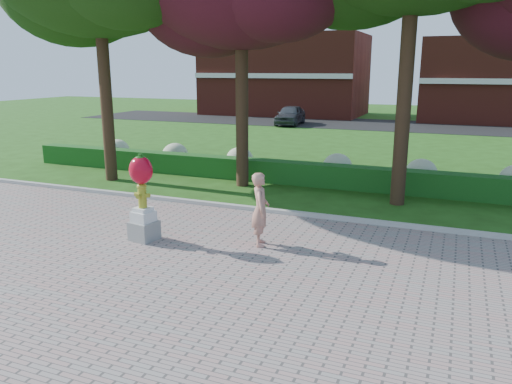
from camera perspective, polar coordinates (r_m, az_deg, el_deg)
ground at (r=12.05m, az=-4.30°, el=-6.12°), size 100.00×100.00×0.00m
walkway at (r=8.96m, az=-16.08°, el=-13.97°), size 40.00×14.00×0.04m
curb at (r=14.64m, az=0.91°, el=-2.11°), size 40.00×0.18×0.15m
lawn_hedge at (r=18.24m, az=5.48°, el=2.11°), size 24.00×0.70×0.80m
hydrangea_row at (r=19.01m, az=8.01°, el=2.98°), size 20.10×1.10×0.99m
street at (r=38.67m, az=14.58°, el=7.43°), size 50.00×8.00×0.02m
building_left at (r=46.63m, az=3.35°, el=13.19°), size 14.00×8.00×7.00m
building_right at (r=44.22m, az=26.47°, el=11.36°), size 12.00×8.00×6.40m
hydrant_sculpture at (r=12.28m, az=-12.87°, el=-0.35°), size 0.67×0.67×2.13m
woman at (r=11.69m, az=0.50°, el=-1.99°), size 0.64×0.75×1.76m
parked_car at (r=37.67m, az=3.94°, el=8.79°), size 2.03×4.33×1.43m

